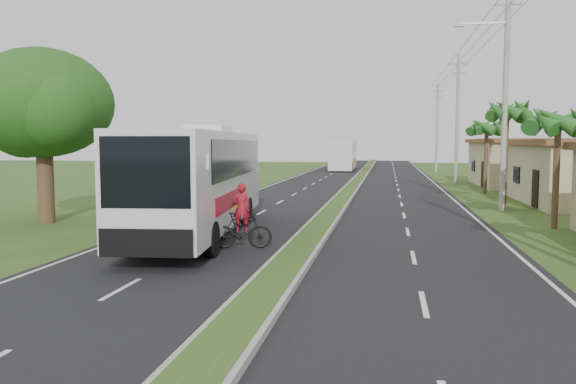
# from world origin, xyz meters

# --- Properties ---
(ground) EXTENTS (180.00, 180.00, 0.00)m
(ground) POSITION_xyz_m (0.00, 0.00, 0.00)
(ground) COLOR #31491A
(ground) RESTS_ON ground
(road_asphalt) EXTENTS (14.00, 160.00, 0.02)m
(road_asphalt) POSITION_xyz_m (0.00, 20.00, 0.01)
(road_asphalt) COLOR black
(road_asphalt) RESTS_ON ground
(median_strip) EXTENTS (1.20, 160.00, 0.18)m
(median_strip) POSITION_xyz_m (0.00, 20.00, 0.10)
(median_strip) COLOR gray
(median_strip) RESTS_ON ground
(lane_edge_left) EXTENTS (0.12, 160.00, 0.01)m
(lane_edge_left) POSITION_xyz_m (-6.70, 20.00, 0.00)
(lane_edge_left) COLOR silver
(lane_edge_left) RESTS_ON ground
(lane_edge_right) EXTENTS (0.12, 160.00, 0.01)m
(lane_edge_right) POSITION_xyz_m (6.70, 20.00, 0.00)
(lane_edge_right) COLOR silver
(lane_edge_right) RESTS_ON ground
(shop_far) EXTENTS (8.60, 11.60, 3.82)m
(shop_far) POSITION_xyz_m (14.00, 36.00, 1.93)
(shop_far) COLOR tan
(shop_far) RESTS_ON ground
(palm_verge_b) EXTENTS (2.40, 2.40, 5.05)m
(palm_verge_b) POSITION_xyz_m (9.40, 12.00, 4.36)
(palm_verge_b) COLOR #473321
(palm_verge_b) RESTS_ON ground
(palm_verge_c) EXTENTS (2.40, 2.40, 5.85)m
(palm_verge_c) POSITION_xyz_m (8.80, 19.00, 5.12)
(palm_verge_c) COLOR #473321
(palm_verge_c) RESTS_ON ground
(palm_verge_d) EXTENTS (2.40, 2.40, 5.25)m
(palm_verge_d) POSITION_xyz_m (9.30, 28.00, 4.55)
(palm_verge_d) COLOR #473321
(palm_verge_d) RESTS_ON ground
(shade_tree) EXTENTS (6.30, 6.00, 7.54)m
(shade_tree) POSITION_xyz_m (-12.11, 10.02, 5.03)
(shade_tree) COLOR #473321
(shade_tree) RESTS_ON ground
(utility_pole_b) EXTENTS (3.20, 0.28, 12.00)m
(utility_pole_b) POSITION_xyz_m (8.47, 18.00, 6.26)
(utility_pole_b) COLOR gray
(utility_pole_b) RESTS_ON ground
(utility_pole_c) EXTENTS (1.60, 0.28, 11.00)m
(utility_pole_c) POSITION_xyz_m (8.50, 38.00, 5.67)
(utility_pole_c) COLOR gray
(utility_pole_c) RESTS_ON ground
(utility_pole_d) EXTENTS (1.60, 0.28, 10.50)m
(utility_pole_d) POSITION_xyz_m (8.50, 58.00, 5.42)
(utility_pole_d) COLOR gray
(utility_pole_d) RESTS_ON ground
(coach_bus_main) EXTENTS (3.98, 13.07, 4.16)m
(coach_bus_main) POSITION_xyz_m (-4.20, 8.01, 2.29)
(coach_bus_main) COLOR silver
(coach_bus_main) RESTS_ON ground
(coach_bus_far) EXTENTS (3.02, 13.13, 3.81)m
(coach_bus_far) POSITION_xyz_m (-2.93, 60.48, 2.16)
(coach_bus_far) COLOR silver
(coach_bus_far) RESTS_ON ground
(motorcyclist) EXTENTS (2.06, 1.03, 2.17)m
(motorcyclist) POSITION_xyz_m (-2.00, 5.51, 0.76)
(motorcyclist) COLOR black
(motorcyclist) RESTS_ON ground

